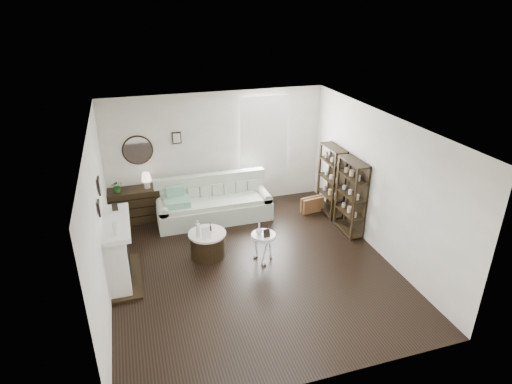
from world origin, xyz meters
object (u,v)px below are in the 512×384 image
object	(u,v)px
sofa	(214,205)
dresser	(134,205)
pedestal_table	(264,236)
drum_table	(208,244)

from	to	relation	value
sofa	dresser	bearing A→B (deg)	167.03
pedestal_table	drum_table	bearing A→B (deg)	154.76
dresser	drum_table	bearing A→B (deg)	-55.75
sofa	dresser	size ratio (longest dim) A/B	2.19
dresser	drum_table	distance (m)	2.27
dresser	drum_table	size ratio (longest dim) A/B	1.59
sofa	drum_table	distance (m)	1.54
sofa	pedestal_table	xyz separation A→B (m)	(0.54, -1.94, 0.19)
pedestal_table	dresser	bearing A→B (deg)	133.97
sofa	dresser	world-z (taller)	sofa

